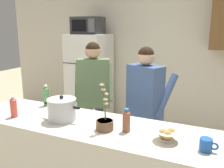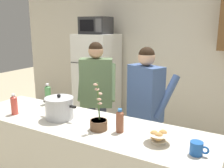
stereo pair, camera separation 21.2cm
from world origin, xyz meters
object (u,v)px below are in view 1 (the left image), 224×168
at_px(microwave, 88,25).
at_px(coffee_mug, 206,145).
at_px(potted_orchid, 105,123).
at_px(person_by_sink, 145,100).
at_px(cooking_pot, 62,109).
at_px(person_near_pot, 94,90).
at_px(bread_bowl, 167,135).
at_px(bottle_near_edge, 126,120).
at_px(bottle_mid_counter, 46,96).
at_px(bottle_far_corner, 14,107).
at_px(refrigerator, 90,82).

height_order(microwave, coffee_mug, microwave).
distance_m(microwave, potted_orchid, 2.40).
height_order(person_by_sink, cooking_pot, person_by_sink).
xyz_separation_m(person_near_pot, person_by_sink, (0.72, -0.10, -0.02)).
bearing_deg(bread_bowl, bottle_near_edge, 174.85).
relative_size(microwave, cooking_pot, 1.25).
distance_m(person_by_sink, bottle_mid_counter, 1.10).
bearing_deg(bread_bowl, bottle_far_corner, -175.75).
xyz_separation_m(coffee_mug, potted_orchid, (-0.82, 0.03, 0.02)).
bearing_deg(coffee_mug, person_near_pot, 146.75).
xyz_separation_m(bottle_near_edge, bottle_mid_counter, (-1.06, 0.27, 0.02)).
height_order(coffee_mug, bottle_near_edge, bottle_near_edge).
xyz_separation_m(refrigerator, cooking_pot, (0.77, -1.87, 0.20)).
height_order(person_by_sink, potted_orchid, person_by_sink).
relative_size(bottle_near_edge, bottle_far_corner, 0.96).
xyz_separation_m(coffee_mug, bottle_near_edge, (-0.64, 0.07, 0.05)).
bearing_deg(bread_bowl, bottle_mid_counter, 167.77).
relative_size(refrigerator, person_near_pot, 1.03).
bearing_deg(bottle_near_edge, person_by_sink, 95.43).
height_order(person_near_pot, bottle_far_corner, person_near_pot).
xyz_separation_m(bread_bowl, bottle_far_corner, (-1.47, -0.11, 0.05)).
bearing_deg(potted_orchid, bottle_near_edge, 14.13).
height_order(coffee_mug, potted_orchid, potted_orchid).
distance_m(refrigerator, potted_orchid, 2.29).
xyz_separation_m(microwave, person_by_sink, (1.35, -1.08, -0.82)).
xyz_separation_m(cooking_pot, bread_bowl, (1.00, -0.03, -0.05)).
xyz_separation_m(microwave, bottle_far_corner, (0.30, -1.99, -0.76)).
height_order(bottle_far_corner, potted_orchid, potted_orchid).
relative_size(microwave, bread_bowl, 2.41).
height_order(bread_bowl, bottle_near_edge, bottle_near_edge).
height_order(cooking_pot, coffee_mug, cooking_pot).
relative_size(microwave, coffee_mug, 3.66).
height_order(coffee_mug, bottle_mid_counter, bottle_mid_counter).
height_order(person_by_sink, bottle_mid_counter, person_by_sink).
bearing_deg(coffee_mug, bottle_far_corner, -177.84).
height_order(person_near_pot, bottle_near_edge, person_near_pot).
xyz_separation_m(bread_bowl, potted_orchid, (-0.53, -0.01, 0.01)).
relative_size(microwave, bottle_far_corner, 2.28).
height_order(cooking_pot, bread_bowl, cooking_pot).
bearing_deg(bottle_near_edge, cooking_pot, -179.44).
xyz_separation_m(person_near_pot, cooking_pot, (0.14, -0.87, 0.03)).
bearing_deg(cooking_pot, bread_bowl, -1.45).
height_order(microwave, cooking_pot, microwave).
bearing_deg(refrigerator, potted_orchid, -57.03).
xyz_separation_m(bread_bowl, bottle_near_edge, (-0.35, 0.03, 0.05)).
bearing_deg(potted_orchid, coffee_mug, -2.03).
xyz_separation_m(bottle_far_corner, potted_orchid, (0.94, 0.10, -0.04)).
xyz_separation_m(person_by_sink, bread_bowl, (0.42, -0.80, -0.00)).
relative_size(person_near_pot, bottle_mid_counter, 6.77).
bearing_deg(cooking_pot, person_near_pot, 99.19).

